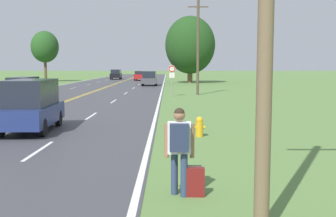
# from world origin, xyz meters

# --- Properties ---
(hitchhiker_person) EXTENTS (0.61, 0.44, 1.80)m
(hitchhiker_person) POSITION_xyz_m (7.75, 2.98, 1.10)
(hitchhiker_person) COLOR navy
(hitchhiker_person) RESTS_ON ground
(suitcase) EXTENTS (0.42, 0.19, 0.64)m
(suitcase) POSITION_xyz_m (8.05, 2.97, 0.30)
(suitcase) COLOR maroon
(suitcase) RESTS_ON ground
(fire_hydrant) EXTENTS (0.44, 0.28, 0.75)m
(fire_hydrant) POSITION_xyz_m (8.69, 10.13, 0.38)
(fire_hydrant) COLOR gold
(fire_hydrant) RESTS_ON ground
(traffic_sign) EXTENTS (0.60, 0.10, 2.66)m
(traffic_sign) POSITION_xyz_m (7.85, 30.61, 2.01)
(traffic_sign) COLOR gray
(traffic_sign) RESTS_ON ground
(utility_pole_midground) EXTENTS (1.80, 0.24, 8.40)m
(utility_pole_midground) POSITION_xyz_m (10.19, 32.53, 4.35)
(utility_pole_midground) COLOR brown
(utility_pole_midground) RESTS_ON ground
(tree_behind_sign) EXTENTS (7.52, 7.52, 10.02)m
(tree_behind_sign) POSITION_xyz_m (10.85, 58.59, 5.69)
(tree_behind_sign) COLOR brown
(tree_behind_sign) RESTS_ON ground
(tree_mid_treeline) EXTENTS (4.44, 4.44, 8.20)m
(tree_mid_treeline) POSITION_xyz_m (-12.48, 63.53, 5.62)
(tree_mid_treeline) COLOR brown
(tree_mid_treeline) RESTS_ON ground
(car_dark_blue_van_nearest) EXTENTS (1.96, 4.58, 2.08)m
(car_dark_blue_van_nearest) POSITION_xyz_m (2.03, 11.45, 1.06)
(car_dark_blue_van_nearest) COLOR black
(car_dark_blue_van_nearest) RESTS_ON ground
(car_champagne_van_approaching) EXTENTS (1.86, 4.68, 1.73)m
(car_champagne_van_approaching) POSITION_xyz_m (-3.95, 27.95, 0.91)
(car_champagne_van_approaching) COLOR black
(car_champagne_van_approaching) RESTS_ON ground
(car_dark_grey_van_mid_near) EXTENTS (1.95, 4.19, 1.89)m
(car_dark_grey_van_mid_near) POSITION_xyz_m (5.09, 49.68, 0.98)
(car_dark_grey_van_mid_near) COLOR black
(car_dark_grey_van_mid_near) RESTS_ON ground
(car_red_suv_mid_far) EXTENTS (1.92, 4.82, 1.66)m
(car_red_suv_mid_far) POSITION_xyz_m (2.61, 68.75, 0.89)
(car_red_suv_mid_far) COLOR black
(car_red_suv_mid_far) RESTS_ON ground
(car_black_suv_receding) EXTENTS (1.99, 4.66, 1.86)m
(car_black_suv_receding) POSITION_xyz_m (-2.40, 75.07, 0.98)
(car_black_suv_receding) COLOR black
(car_black_suv_receding) RESTS_ON ground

